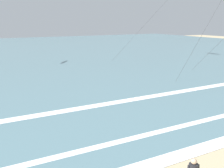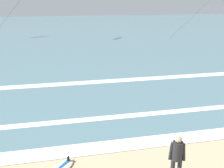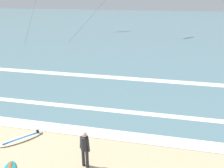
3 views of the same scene
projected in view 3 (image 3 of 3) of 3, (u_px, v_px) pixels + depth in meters
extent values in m
cube|color=slate|center=(153.00, 25.00, 53.14)|extent=(140.00, 90.00, 0.01)
cube|color=white|center=(104.00, 134.00, 12.31)|extent=(47.76, 0.91, 0.01)
cube|color=white|center=(81.00, 107.00, 15.14)|extent=(48.17, 0.50, 0.01)
cube|color=white|center=(128.00, 79.00, 20.17)|extent=(42.81, 0.83, 0.01)
cylinder|color=#232328|center=(83.00, 157.00, 9.94)|extent=(0.13, 0.13, 0.82)
cylinder|color=#232328|center=(87.00, 159.00, 9.83)|extent=(0.13, 0.13, 0.82)
cylinder|color=#232328|center=(85.00, 143.00, 9.64)|extent=(0.32, 0.32, 0.58)
cylinder|color=#232328|center=(81.00, 142.00, 9.74)|extent=(0.16, 0.13, 0.56)
cylinder|color=#232328|center=(88.00, 145.00, 9.55)|extent=(0.16, 0.13, 0.56)
sphere|color=#DBB28E|center=(84.00, 135.00, 9.50)|extent=(0.21, 0.21, 0.21)
ellipsoid|color=beige|center=(22.00, 139.00, 11.82)|extent=(1.79, 2.01, 0.09)
cube|color=#1959B2|center=(21.00, 138.00, 11.81)|extent=(1.20, 1.45, 0.01)
cube|color=black|center=(38.00, 131.00, 12.26)|extent=(0.09, 0.10, 0.16)
cylinder|color=#333333|center=(101.00, 5.00, 36.24)|extent=(7.71, 7.47, 9.79)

